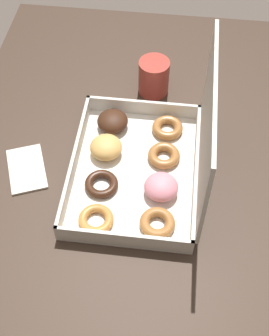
# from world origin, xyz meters

# --- Properties ---
(ground_plane) EXTENTS (8.00, 8.00, 0.00)m
(ground_plane) POSITION_xyz_m (0.00, 0.00, 0.00)
(ground_plane) COLOR #564C44
(dining_table) EXTENTS (1.21, 0.92, 0.71)m
(dining_table) POSITION_xyz_m (0.00, 0.00, 0.63)
(dining_table) COLOR #38281E
(dining_table) RESTS_ON ground_plane
(donut_box) EXTENTS (0.39, 0.30, 0.30)m
(donut_box) POSITION_xyz_m (0.03, 0.03, 0.77)
(donut_box) COLOR silver
(donut_box) RESTS_ON dining_table
(coffee_mug) EXTENTS (0.08, 0.08, 0.10)m
(coffee_mug) POSITION_xyz_m (-0.25, 0.01, 0.76)
(coffee_mug) COLOR #A3382D
(coffee_mug) RESTS_ON dining_table
(paper_napkin) EXTENTS (0.16, 0.13, 0.01)m
(paper_napkin) POSITION_xyz_m (0.06, -0.27, 0.72)
(paper_napkin) COLOR silver
(paper_napkin) RESTS_ON dining_table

